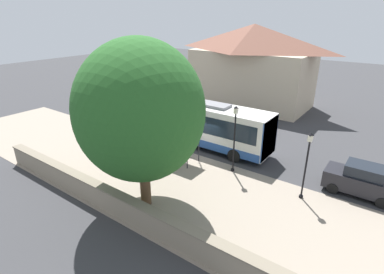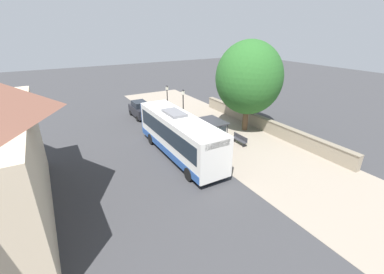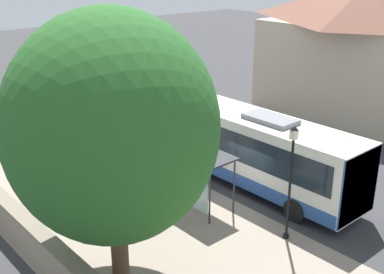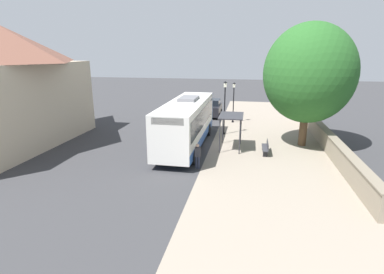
% 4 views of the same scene
% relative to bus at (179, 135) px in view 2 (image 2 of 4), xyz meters
% --- Properties ---
extents(ground_plane, '(120.00, 120.00, 0.00)m').
position_rel_bus_xyz_m(ground_plane, '(-1.84, -0.79, -1.90)').
color(ground_plane, '#353538').
rests_on(ground_plane, ground).
extents(sidewalk_plaza, '(9.00, 44.00, 0.02)m').
position_rel_bus_xyz_m(sidewalk_plaza, '(-6.34, -0.79, -1.89)').
color(sidewalk_plaza, gray).
rests_on(sidewalk_plaza, ground).
extents(stone_wall, '(0.60, 20.00, 1.36)m').
position_rel_bus_xyz_m(stone_wall, '(-10.39, -0.79, -1.21)').
color(stone_wall, gray).
rests_on(stone_wall, ground).
extents(bus, '(2.71, 10.89, 3.67)m').
position_rel_bus_xyz_m(bus, '(0.00, 0.00, 0.00)').
color(bus, silver).
rests_on(bus, ground).
extents(bus_shelter, '(1.71, 2.72, 2.56)m').
position_rel_bus_xyz_m(bus_shelter, '(-3.50, 0.00, 0.21)').
color(bus_shelter, '#2D2D33').
rests_on(bus_shelter, ground).
extents(pedestrian, '(0.34, 0.22, 1.60)m').
position_rel_bus_xyz_m(pedestrian, '(-1.61, 4.43, -0.97)').
color(pedestrian, '#2D3347').
rests_on(pedestrian, ground).
extents(bench, '(0.40, 1.89, 0.88)m').
position_rel_bus_xyz_m(bench, '(-5.90, 0.76, -1.42)').
color(bench, '#333338').
rests_on(bench, ground).
extents(street_lamp_near, '(0.28, 0.28, 4.63)m').
position_rel_bus_xyz_m(street_lamp_near, '(-2.52, -3.95, 0.84)').
color(street_lamp_near, black).
rests_on(street_lamp_near, ground).
extents(street_lamp_far, '(0.28, 0.28, 4.10)m').
position_rel_bus_xyz_m(street_lamp_far, '(-3.02, -8.77, 0.54)').
color(street_lamp_far, black).
rests_on(street_lamp_far, ground).
extents(shade_tree, '(6.57, 6.57, 9.10)m').
position_rel_bus_xyz_m(shade_tree, '(-8.76, -1.83, 3.57)').
color(shade_tree, brown).
rests_on(shade_tree, ground).
extents(parked_car_behind_bus, '(1.88, 3.95, 1.93)m').
position_rel_bus_xyz_m(parked_car_behind_bus, '(-0.59, -11.42, -0.96)').
color(parked_car_behind_bus, black).
rests_on(parked_car_behind_bus, ground).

